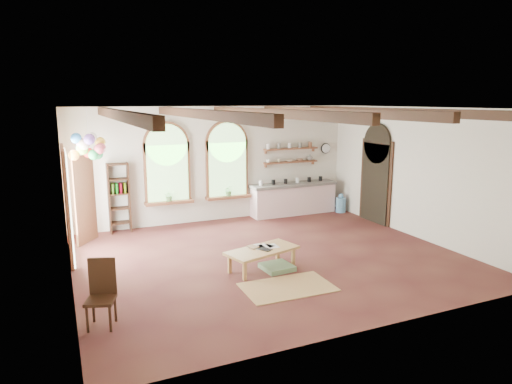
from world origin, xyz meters
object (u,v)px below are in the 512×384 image
kitchen_counter (293,198)px  coffee_table (262,251)px  side_chair (102,308)px  balloon_cluster (89,147)px

kitchen_counter → coffee_table: kitchen_counter is taller
kitchen_counter → side_chair: 7.75m
kitchen_counter → balloon_cluster: (-5.71, -0.90, 1.86)m
coffee_table → side_chair: 3.41m
kitchen_counter → balloon_cluster: bearing=-171.1°
side_chair → balloon_cluster: (0.24, 4.08, 2.04)m
balloon_cluster → side_chair: bearing=-93.3°
coffee_table → balloon_cluster: (-2.96, 2.89, 1.96)m
coffee_table → balloon_cluster: 4.58m
coffee_table → side_chair: bearing=-159.6°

